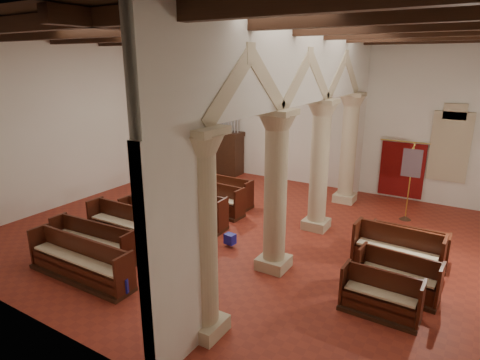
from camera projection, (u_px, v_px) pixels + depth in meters
name	position (u px, v px, depth m)	size (l,w,h in m)	color
floor	(243.00, 233.00, 12.49)	(14.00, 14.00, 0.00)	maroon
ceiling	(244.00, 27.00, 10.78)	(14.00, 14.00, 0.00)	black
wall_back	(318.00, 115.00, 16.55)	(14.00, 0.02, 6.00)	white
wall_front	(61.00, 193.00, 6.72)	(14.00, 0.02, 6.00)	white
wall_left	(85.00, 120.00, 15.12)	(0.02, 12.00, 6.00)	white
ceiling_beams	(244.00, 35.00, 10.83)	(13.80, 11.80, 0.30)	#341C10
arcade	(302.00, 123.00, 10.58)	(0.90, 11.90, 6.00)	tan
window_back	(450.00, 147.00, 14.27)	(1.00, 0.03, 2.20)	#3A8367
pipe_organ	(221.00, 144.00, 18.85)	(2.10, 0.85, 4.40)	#341C10
lectern	(235.00, 165.00, 18.73)	(0.51, 0.53, 1.13)	#3D2113
dossal_curtain	(402.00, 170.00, 15.26)	(1.80, 0.07, 2.17)	maroon
processional_banner	(408.00, 196.00, 13.29)	(0.60, 0.76, 2.62)	#341C10
hymnal_box_a	(122.00, 284.00, 9.11)	(0.34, 0.28, 0.34)	#162298
hymnal_box_b	(148.00, 240.00, 11.39)	(0.30, 0.25, 0.30)	navy
hymnal_box_c	(230.00, 239.00, 11.47)	(0.29, 0.24, 0.29)	navy
tube_heater_a	(95.00, 279.00, 9.53)	(0.09, 0.09, 0.89)	silver
tube_heater_b	(116.00, 263.00, 10.27)	(0.11, 0.11, 1.07)	white
nave_pew_0	(80.00, 266.00, 9.75)	(3.15, 0.71, 1.03)	#341C10
nave_pew_1	(93.00, 247.00, 10.80)	(2.71, 0.81, 0.99)	#341C10
nave_pew_2	(133.00, 232.00, 11.65)	(3.24, 0.75, 1.09)	#341C10
nave_pew_3	(156.00, 225.00, 12.28)	(2.70, 0.72, 0.98)	#341C10
nave_pew_4	(182.00, 213.00, 13.08)	(3.17, 0.92, 1.08)	#341C10
nave_pew_5	(206.00, 201.00, 14.23)	(3.03, 0.89, 1.06)	#341C10
nave_pew_6	(214.00, 194.00, 15.08)	(3.16, 0.75, 1.05)	#341C10
aisle_pew_0	(380.00, 301.00, 8.36)	(1.63, 0.67, 0.96)	#341C10
aisle_pew_1	(397.00, 281.00, 9.08)	(1.81, 0.76, 0.98)	#341C10
aisle_pew_2	(396.00, 257.00, 10.09)	(2.16, 0.83, 1.15)	#341C10
aisle_pew_3	(407.00, 251.00, 10.59)	(1.95, 0.65, 0.95)	#341C10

